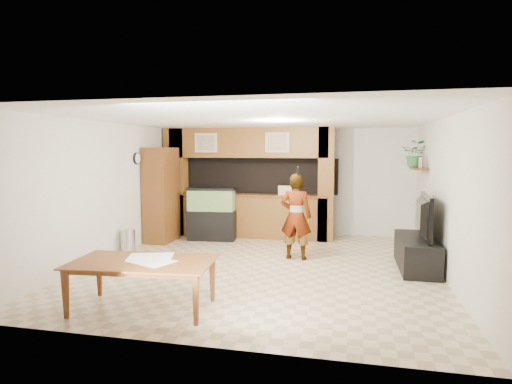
% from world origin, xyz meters
% --- Properties ---
extents(floor, '(6.50, 6.50, 0.00)m').
position_xyz_m(floor, '(0.00, 0.00, 0.00)').
color(floor, '#CDB48E').
rests_on(floor, ground).
extents(ceiling, '(6.50, 6.50, 0.00)m').
position_xyz_m(ceiling, '(0.00, 0.00, 2.60)').
color(ceiling, white).
rests_on(ceiling, wall_back).
extents(wall_back, '(6.00, 0.00, 6.00)m').
position_xyz_m(wall_back, '(0.00, 3.25, 1.30)').
color(wall_back, beige).
rests_on(wall_back, floor).
extents(wall_left, '(0.00, 6.50, 6.50)m').
position_xyz_m(wall_left, '(-3.00, 0.00, 1.30)').
color(wall_left, beige).
rests_on(wall_left, floor).
extents(wall_right, '(0.00, 6.50, 6.50)m').
position_xyz_m(wall_right, '(3.00, 0.00, 1.30)').
color(wall_right, beige).
rests_on(wall_right, floor).
extents(partition, '(4.20, 0.99, 2.60)m').
position_xyz_m(partition, '(-0.95, 2.64, 1.31)').
color(partition, brown).
rests_on(partition, floor).
extents(wall_clock, '(0.05, 0.25, 0.25)m').
position_xyz_m(wall_clock, '(-2.97, 1.00, 1.90)').
color(wall_clock, black).
rests_on(wall_clock, wall_left).
extents(wall_shelf, '(0.25, 0.90, 0.04)m').
position_xyz_m(wall_shelf, '(2.85, 1.95, 1.70)').
color(wall_shelf, brown).
rests_on(wall_shelf, wall_right).
extents(pantry_cabinet, '(0.53, 0.87, 2.13)m').
position_xyz_m(pantry_cabinet, '(-2.70, 1.59, 1.07)').
color(pantry_cabinet, brown).
rests_on(pantry_cabinet, floor).
extents(trash_can, '(0.28, 0.28, 0.51)m').
position_xyz_m(trash_can, '(-2.79, 0.22, 0.26)').
color(trash_can, '#B2B2B7').
rests_on(trash_can, floor).
extents(aquarium, '(1.10, 0.41, 1.22)m').
position_xyz_m(aquarium, '(-1.63, 1.95, 0.59)').
color(aquarium, black).
rests_on(aquarium, floor).
extents(tv_stand, '(0.60, 1.64, 0.55)m').
position_xyz_m(tv_stand, '(2.65, 0.45, 0.27)').
color(tv_stand, black).
rests_on(tv_stand, floor).
extents(television, '(0.23, 1.34, 0.77)m').
position_xyz_m(television, '(2.65, 0.45, 0.93)').
color(television, black).
rests_on(television, tv_stand).
extents(photo_frame, '(0.05, 0.16, 0.21)m').
position_xyz_m(photo_frame, '(2.85, 1.72, 1.83)').
color(photo_frame, tan).
rests_on(photo_frame, wall_shelf).
extents(potted_plant, '(0.62, 0.58, 0.56)m').
position_xyz_m(potted_plant, '(2.82, 2.27, 2.00)').
color(potted_plant, '#2C7036').
rests_on(potted_plant, wall_shelf).
extents(person, '(0.63, 0.44, 1.64)m').
position_xyz_m(person, '(0.49, 0.65, 0.82)').
color(person, tan).
rests_on(person, floor).
extents(microphone, '(0.04, 0.11, 0.17)m').
position_xyz_m(microphone, '(0.54, 0.49, 1.69)').
color(microphone, black).
rests_on(microphone, person).
extents(dining_table, '(1.91, 1.18, 0.64)m').
position_xyz_m(dining_table, '(-1.10, -2.44, 0.32)').
color(dining_table, brown).
rests_on(dining_table, floor).
extents(newspaper_a, '(0.68, 0.57, 0.01)m').
position_xyz_m(newspaper_a, '(-1.10, -2.19, 0.65)').
color(newspaper_a, silver).
rests_on(newspaper_a, dining_table).
extents(newspaper_b, '(0.66, 0.58, 0.01)m').
position_xyz_m(newspaper_b, '(-0.97, -2.41, 0.65)').
color(newspaper_b, silver).
rests_on(newspaper_b, dining_table).
extents(counter_box, '(0.34, 0.25, 0.21)m').
position_xyz_m(counter_box, '(0.01, 2.45, 1.15)').
color(counter_box, tan).
rests_on(counter_box, partition).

